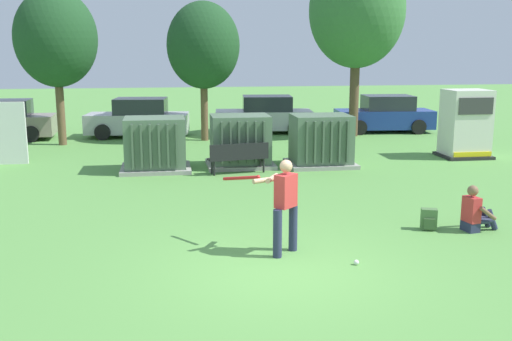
{
  "coord_description": "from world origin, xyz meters",
  "views": [
    {
      "loc": [
        -1.86,
        -9.32,
        3.68
      ],
      "look_at": [
        0.09,
        3.5,
        1.0
      ],
      "focal_mm": 41.8,
      "sensor_mm": 36.0,
      "label": 1
    }
  ],
  "objects_px": {
    "transformer_mid_west": "(240,142)",
    "transformer_mid_east": "(321,141)",
    "backpack": "(429,220)",
    "parked_car_left_of_center": "(139,119)",
    "transformer_west": "(155,145)",
    "parked_car_rightmost": "(385,115)",
    "batter": "(283,201)",
    "sports_ball": "(356,262)",
    "parked_car_right_of_center": "(265,116)",
    "seated_spectator": "(475,213)",
    "park_bench": "(239,156)",
    "parked_car_leftmost": "(1,121)",
    "generator_enclosure": "(466,124)"
  },
  "relations": [
    {
      "from": "park_bench",
      "to": "parked_car_right_of_center",
      "type": "xyz_separation_m",
      "value": [
        2.2,
        8.51,
        0.22
      ]
    },
    {
      "from": "sports_ball",
      "to": "backpack",
      "type": "bearing_deg",
      "value": 39.54
    },
    {
      "from": "seated_spectator",
      "to": "backpack",
      "type": "bearing_deg",
      "value": 167.03
    },
    {
      "from": "transformer_west",
      "to": "seated_spectator",
      "type": "distance_m",
      "value": 9.73
    },
    {
      "from": "transformer_west",
      "to": "park_bench",
      "type": "height_order",
      "value": "transformer_west"
    },
    {
      "from": "park_bench",
      "to": "seated_spectator",
      "type": "xyz_separation_m",
      "value": [
        4.09,
        -6.34,
        -0.16
      ]
    },
    {
      "from": "seated_spectator",
      "to": "parked_car_left_of_center",
      "type": "xyz_separation_m",
      "value": [
        -7.32,
        14.43,
        0.38
      ]
    },
    {
      "from": "sports_ball",
      "to": "park_bench",
      "type": "bearing_deg",
      "value": 97.84
    },
    {
      "from": "seated_spectator",
      "to": "parked_car_rightmost",
      "type": "relative_size",
      "value": 0.22
    },
    {
      "from": "transformer_mid_east",
      "to": "sports_ball",
      "type": "distance_m",
      "value": 8.88
    },
    {
      "from": "transformer_mid_east",
      "to": "parked_car_left_of_center",
      "type": "distance_m",
      "value": 9.4
    },
    {
      "from": "backpack",
      "to": "parked_car_left_of_center",
      "type": "bearing_deg",
      "value": 114.31
    },
    {
      "from": "generator_enclosure",
      "to": "sports_ball",
      "type": "relative_size",
      "value": 25.56
    },
    {
      "from": "batter",
      "to": "parked_car_leftmost",
      "type": "relative_size",
      "value": 0.41
    },
    {
      "from": "transformer_west",
      "to": "parked_car_leftmost",
      "type": "relative_size",
      "value": 0.49
    },
    {
      "from": "batter",
      "to": "parked_car_leftmost",
      "type": "height_order",
      "value": "batter"
    },
    {
      "from": "transformer_west",
      "to": "sports_ball",
      "type": "height_order",
      "value": "transformer_west"
    },
    {
      "from": "sports_ball",
      "to": "seated_spectator",
      "type": "xyz_separation_m",
      "value": [
        3.01,
        1.53,
        0.33
      ]
    },
    {
      "from": "batter",
      "to": "seated_spectator",
      "type": "relative_size",
      "value": 1.81
    },
    {
      "from": "seated_spectator",
      "to": "parked_car_rightmost",
      "type": "distance_m",
      "value": 14.71
    },
    {
      "from": "park_bench",
      "to": "parked_car_left_of_center",
      "type": "xyz_separation_m",
      "value": [
        -3.23,
        8.09,
        0.22
      ]
    },
    {
      "from": "batter",
      "to": "sports_ball",
      "type": "distance_m",
      "value": 1.67
    },
    {
      "from": "batter",
      "to": "backpack",
      "type": "bearing_deg",
      "value": 16.3
    },
    {
      "from": "transformer_west",
      "to": "seated_spectator",
      "type": "relative_size",
      "value": 2.18
    },
    {
      "from": "transformer_west",
      "to": "parked_car_left_of_center",
      "type": "height_order",
      "value": "same"
    },
    {
      "from": "parked_car_rightmost",
      "to": "parked_car_right_of_center",
      "type": "bearing_deg",
      "value": 174.07
    },
    {
      "from": "batter",
      "to": "park_bench",
      "type": "bearing_deg",
      "value": 89.53
    },
    {
      "from": "transformer_west",
      "to": "parked_car_rightmost",
      "type": "distance_m",
      "value": 12.24
    },
    {
      "from": "transformer_mid_east",
      "to": "parked_car_rightmost",
      "type": "height_order",
      "value": "same"
    },
    {
      "from": "sports_ball",
      "to": "parked_car_leftmost",
      "type": "bearing_deg",
      "value": 121.57
    },
    {
      "from": "transformer_mid_west",
      "to": "park_bench",
      "type": "relative_size",
      "value": 1.14
    },
    {
      "from": "parked_car_rightmost",
      "to": "transformer_west",
      "type": "bearing_deg",
      "value": -144.51
    },
    {
      "from": "transformer_mid_east",
      "to": "seated_spectator",
      "type": "bearing_deg",
      "value": -79.2
    },
    {
      "from": "sports_ball",
      "to": "parked_car_leftmost",
      "type": "height_order",
      "value": "parked_car_leftmost"
    },
    {
      "from": "transformer_west",
      "to": "transformer_mid_east",
      "type": "xyz_separation_m",
      "value": [
        5.17,
        -0.04,
        0.0
      ]
    },
    {
      "from": "transformer_mid_west",
      "to": "transformer_mid_east",
      "type": "distance_m",
      "value": 2.55
    },
    {
      "from": "park_bench",
      "to": "parked_car_leftmost",
      "type": "height_order",
      "value": "parked_car_leftmost"
    },
    {
      "from": "parked_car_right_of_center",
      "to": "parked_car_leftmost",
      "type": "bearing_deg",
      "value": -177.71
    },
    {
      "from": "transformer_mid_west",
      "to": "sports_ball",
      "type": "xyz_separation_m",
      "value": [
        0.89,
        -8.99,
        -0.74
      ]
    },
    {
      "from": "backpack",
      "to": "parked_car_left_of_center",
      "type": "xyz_separation_m",
      "value": [
        -6.42,
        14.22,
        0.54
      ]
    },
    {
      "from": "batter",
      "to": "seated_spectator",
      "type": "bearing_deg",
      "value": 10.17
    },
    {
      "from": "park_bench",
      "to": "sports_ball",
      "type": "distance_m",
      "value": 7.96
    },
    {
      "from": "transformer_west",
      "to": "park_bench",
      "type": "xyz_separation_m",
      "value": [
        2.44,
        -0.85,
        -0.25
      ]
    },
    {
      "from": "parked_car_leftmost",
      "to": "parked_car_right_of_center",
      "type": "bearing_deg",
      "value": 2.29
    },
    {
      "from": "batter",
      "to": "parked_car_left_of_center",
      "type": "xyz_separation_m",
      "value": [
        -3.17,
        15.17,
        -0.22
      ]
    },
    {
      "from": "sports_ball",
      "to": "backpack",
      "type": "height_order",
      "value": "backpack"
    },
    {
      "from": "parked_car_left_of_center",
      "to": "batter",
      "type": "bearing_deg",
      "value": -78.18
    },
    {
      "from": "transformer_mid_west",
      "to": "generator_enclosure",
      "type": "bearing_deg",
      "value": 3.36
    },
    {
      "from": "parked_car_rightmost",
      "to": "transformer_mid_west",
      "type": "bearing_deg",
      "value": -136.96
    },
    {
      "from": "transformer_mid_west",
      "to": "parked_car_rightmost",
      "type": "relative_size",
      "value": 0.49
    }
  ]
}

